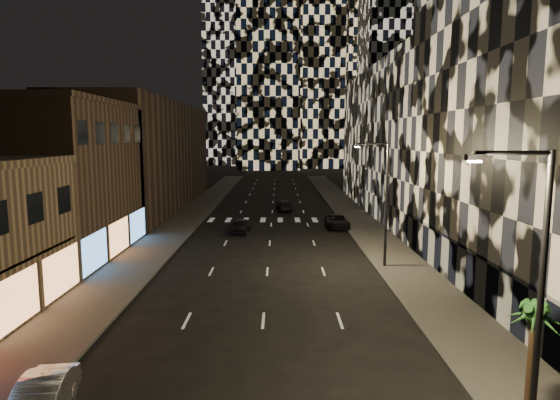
{
  "coord_description": "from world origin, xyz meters",
  "views": [
    {
      "loc": [
        0.8,
        -3.34,
        9.49
      ],
      "look_at": [
        0.88,
        22.65,
        6.0
      ],
      "focal_mm": 30.0,
      "sensor_mm": 36.0,
      "label": 1
    }
  ],
  "objects_px": {
    "streetlight_near": "(534,279)",
    "car_dark_oncoming": "(284,205)",
    "car_dark_midlane": "(240,226)",
    "streetlight_far": "(383,195)",
    "car_dark_rightlane": "(337,221)",
    "palm_tree": "(534,322)"
  },
  "relations": [
    {
      "from": "streetlight_near",
      "to": "car_dark_oncoming",
      "type": "relative_size",
      "value": 1.97
    },
    {
      "from": "car_dark_midlane",
      "to": "streetlight_far",
      "type": "bearing_deg",
      "value": -40.9
    },
    {
      "from": "car_dark_midlane",
      "to": "car_dark_oncoming",
      "type": "height_order",
      "value": "car_dark_midlane"
    },
    {
      "from": "car_dark_midlane",
      "to": "streetlight_near",
      "type": "bearing_deg",
      "value": -63.65
    },
    {
      "from": "streetlight_far",
      "to": "car_dark_oncoming",
      "type": "distance_m",
      "value": 28.36
    },
    {
      "from": "car_dark_rightlane",
      "to": "palm_tree",
      "type": "height_order",
      "value": "palm_tree"
    },
    {
      "from": "streetlight_near",
      "to": "car_dark_midlane",
      "type": "height_order",
      "value": "streetlight_near"
    },
    {
      "from": "streetlight_near",
      "to": "car_dark_rightlane",
      "type": "bearing_deg",
      "value": 92.21
    },
    {
      "from": "car_dark_rightlane",
      "to": "palm_tree",
      "type": "distance_m",
      "value": 33.99
    },
    {
      "from": "car_dark_rightlane",
      "to": "streetlight_near",
      "type": "bearing_deg",
      "value": -88.37
    },
    {
      "from": "streetlight_near",
      "to": "car_dark_midlane",
      "type": "xyz_separation_m",
      "value": [
        -11.41,
        32.67,
        -4.67
      ]
    },
    {
      "from": "streetlight_far",
      "to": "car_dark_rightlane",
      "type": "xyz_separation_m",
      "value": [
        -1.35,
        15.18,
        -4.66
      ]
    },
    {
      "from": "streetlight_near",
      "to": "car_dark_oncoming",
      "type": "distance_m",
      "value": 47.84
    },
    {
      "from": "streetlight_far",
      "to": "palm_tree",
      "type": "height_order",
      "value": "streetlight_far"
    },
    {
      "from": "car_dark_midlane",
      "to": "car_dark_rightlane",
      "type": "distance_m",
      "value": 10.36
    },
    {
      "from": "streetlight_near",
      "to": "car_dark_rightlane",
      "type": "xyz_separation_m",
      "value": [
        -1.35,
        35.18,
        -4.66
      ]
    },
    {
      "from": "car_dark_midlane",
      "to": "car_dark_oncoming",
      "type": "bearing_deg",
      "value": 79.57
    },
    {
      "from": "streetlight_far",
      "to": "car_dark_rightlane",
      "type": "relative_size",
      "value": 1.81
    },
    {
      "from": "streetlight_far",
      "to": "car_dark_rightlane",
      "type": "distance_m",
      "value": 15.93
    },
    {
      "from": "car_dark_oncoming",
      "to": "palm_tree",
      "type": "relative_size",
      "value": 1.14
    },
    {
      "from": "car_dark_rightlane",
      "to": "palm_tree",
      "type": "bearing_deg",
      "value": -86.79
    },
    {
      "from": "car_dark_oncoming",
      "to": "car_dark_rightlane",
      "type": "bearing_deg",
      "value": 108.18
    }
  ]
}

